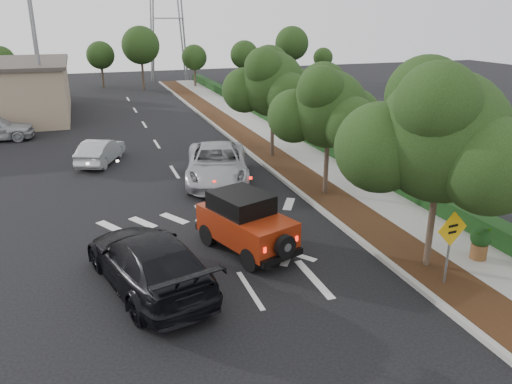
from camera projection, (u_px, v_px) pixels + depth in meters
name	position (u px, v px, depth m)	size (l,w,h in m)	color
ground	(250.00, 290.00, 14.27)	(120.00, 120.00, 0.00)	black
curb	(261.00, 162.00, 26.34)	(0.20, 70.00, 0.15)	#9E9B93
planting_strip	(279.00, 161.00, 26.65)	(1.80, 70.00, 0.12)	black
sidewalk	(311.00, 158.00, 27.24)	(2.00, 70.00, 0.12)	gray
hedge	(334.00, 149.00, 27.55)	(0.80, 70.00, 0.80)	black
transmission_tower	(170.00, 81.00, 58.84)	(7.00, 4.00, 28.00)	slate
street_tree_near	(425.00, 268.00, 15.55)	(3.80, 3.80, 5.92)	black
street_tree_mid	(325.00, 195.00, 21.78)	(3.20, 3.20, 5.32)	black
street_tree_far	(272.00, 157.00, 27.56)	(3.40, 3.40, 5.62)	black
light_pole_a	(48.00, 125.00, 35.42)	(2.00, 0.22, 9.00)	slate
light_pole_b	(42.00, 100.00, 45.79)	(2.00, 0.22, 9.00)	slate
red_jeep	(243.00, 222.00, 16.47)	(2.75, 3.99, 1.95)	black
silver_suv_ahead	(217.00, 164.00, 23.37)	(2.79, 6.06, 1.68)	#AAACB2
black_suv_oncoming	(148.00, 261.00, 14.21)	(2.30, 5.67, 1.64)	black
silver_sedan_oncoming	(100.00, 151.00, 26.23)	(1.37, 3.92, 1.29)	#A2A5A9
speed_hump_sign	(451.00, 238.00, 13.97)	(1.05, 0.12, 2.23)	slate
terracotta_planter	(480.00, 240.00, 15.68)	(0.64, 0.64, 1.11)	brown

